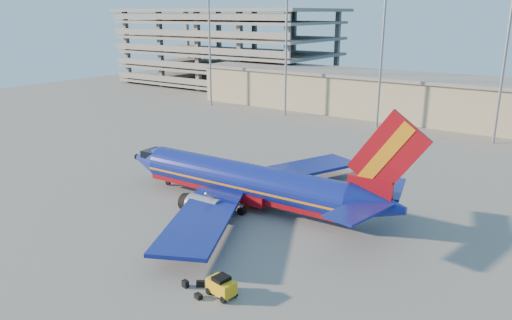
% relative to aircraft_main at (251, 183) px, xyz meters
% --- Properties ---
extents(ground, '(220.00, 220.00, 0.00)m').
position_rel_aircraft_main_xyz_m(ground, '(1.20, -0.91, -2.64)').
color(ground, slate).
rests_on(ground, ground).
extents(terminal_building, '(122.00, 16.00, 8.50)m').
position_rel_aircraft_main_xyz_m(terminal_building, '(11.20, 57.09, 1.68)').
color(terminal_building, tan).
rests_on(terminal_building, ground).
extents(parking_garage, '(62.00, 32.00, 21.40)m').
position_rel_aircraft_main_xyz_m(parking_garage, '(-60.80, 73.14, 9.09)').
color(parking_garage, slate).
rests_on(parking_garage, ground).
extents(light_mast_row, '(101.60, 1.60, 28.65)m').
position_rel_aircraft_main_xyz_m(light_mast_row, '(6.20, 45.09, 14.92)').
color(light_mast_row, gray).
rests_on(light_mast_row, ground).
extents(aircraft_main, '(36.45, 35.05, 12.34)m').
position_rel_aircraft_main_xyz_m(aircraft_main, '(0.00, 0.00, 0.00)').
color(aircraft_main, navy).
rests_on(aircraft_main, ground).
extents(baggage_tug, '(2.41, 1.70, 1.59)m').
position_rel_aircraft_main_xyz_m(baggage_tug, '(8.89, -16.05, -1.81)').
color(baggage_tug, gold).
rests_on(baggage_tug, ground).
extents(luggage_pile, '(3.74, 1.90, 0.55)m').
position_rel_aircraft_main_xyz_m(luggage_pile, '(7.16, -16.62, -2.39)').
color(luggage_pile, black).
rests_on(luggage_pile, ground).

